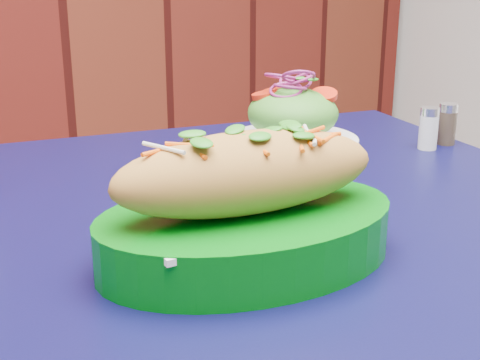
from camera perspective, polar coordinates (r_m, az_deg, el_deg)
cafe_table at (r=0.80m, az=1.98°, el=-8.13°), size 0.99×0.99×0.75m
banh_mi_basket at (r=0.61m, az=0.62°, el=-2.42°), size 0.32×0.25×0.13m
salad_plate at (r=1.01m, az=4.51°, el=5.25°), size 0.20×0.20×0.11m
salt_shaker at (r=1.03m, az=15.79°, el=4.27°), size 0.03×0.03×0.06m
pepper_shaker at (r=1.07m, az=17.26°, el=4.58°), size 0.03×0.03×0.06m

